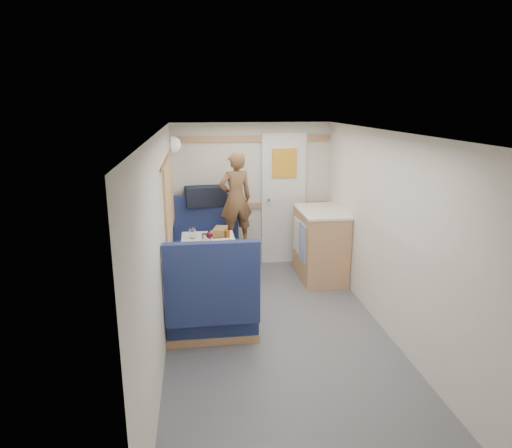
{
  "coord_description": "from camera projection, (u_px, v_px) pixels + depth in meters",
  "views": [
    {
      "loc": [
        -0.76,
        -4.0,
        2.27
      ],
      "look_at": [
        -0.12,
        0.9,
        0.94
      ],
      "focal_mm": 32.0,
      "sensor_mm": 36.0,
      "label": 1
    }
  ],
  "objects": [
    {
      "name": "pepper_grinder",
      "position": [
        209.0,
        234.0,
        5.33
      ],
      "size": [
        0.04,
        0.04,
        0.09
      ],
      "primitive_type": "cylinder",
      "color": "black",
      "rests_on": "dinette_table"
    },
    {
      "name": "ceiling",
      "position": [
        282.0,
        133.0,
        3.99
      ],
      "size": [
        4.5,
        4.5,
        0.0
      ],
      "primitive_type": "plane",
      "rotation": [
        3.14,
        0.0,
        0.0
      ],
      "color": "silver",
      "rests_on": "wall_back"
    },
    {
      "name": "oak_trim_high",
      "position": [
        252.0,
        139.0,
        6.18
      ],
      "size": [
        2.15,
        0.02,
        0.08
      ],
      "primitive_type": "cube",
      "color": "#AE814E",
      "rests_on": "wall_back"
    },
    {
      "name": "oak_trim_low",
      "position": [
        252.0,
        206.0,
        6.43
      ],
      "size": [
        2.15,
        0.02,
        0.08
      ],
      "primitive_type": "cube",
      "color": "#AE814E",
      "rests_on": "wall_back"
    },
    {
      "name": "wall_right",
      "position": [
        393.0,
        238.0,
        4.39
      ],
      "size": [
        0.02,
        4.5,
        2.0
      ],
      "primitive_type": "cube",
      "color": "silver",
      "rests_on": "floor"
    },
    {
      "name": "wall_back",
      "position": [
        252.0,
        195.0,
        6.41
      ],
      "size": [
        2.2,
        0.02,
        2.0
      ],
      "primitive_type": "cube",
      "color": "silver",
      "rests_on": "floor"
    },
    {
      "name": "bench_far",
      "position": [
        207.0,
        253.0,
        6.14
      ],
      "size": [
        0.9,
        0.59,
        1.05
      ],
      "color": "navy",
      "rests_on": "floor"
    },
    {
      "name": "bread_loaf",
      "position": [
        220.0,
        232.0,
        5.4
      ],
      "size": [
        0.2,
        0.28,
        0.11
      ],
      "primitive_type": "cube",
      "rotation": [
        0.0,
        0.0,
        -0.26
      ],
      "color": "olive",
      "rests_on": "dinette_table"
    },
    {
      "name": "tray",
      "position": [
        223.0,
        244.0,
        5.09
      ],
      "size": [
        0.35,
        0.42,
        0.02
      ],
      "primitive_type": "cube",
      "rotation": [
        0.0,
        0.0,
        0.18
      ],
      "color": "white",
      "rests_on": "dinette_table"
    },
    {
      "name": "floor",
      "position": [
        279.0,
        339.0,
        4.51
      ],
      "size": [
        4.5,
        4.5,
        0.0
      ],
      "primitive_type": "plane",
      "color": "#515156",
      "rests_on": "ground"
    },
    {
      "name": "cheese_block",
      "position": [
        220.0,
        247.0,
        4.91
      ],
      "size": [
        0.12,
        0.09,
        0.04
      ],
      "primitive_type": "cube",
      "rotation": [
        0.0,
        0.0,
        0.21
      ],
      "color": "#D9C17D",
      "rests_on": "tray"
    },
    {
      "name": "galley_counter",
      "position": [
        320.0,
        244.0,
        5.98
      ],
      "size": [
        0.57,
        0.92,
        0.92
      ],
      "color": "#AE814E",
      "rests_on": "floor"
    },
    {
      "name": "side_window",
      "position": [
        168.0,
        197.0,
        5.01
      ],
      "size": [
        0.04,
        1.3,
        0.72
      ],
      "primitive_type": "cube",
      "color": "#AEBA9E",
      "rests_on": "wall_left"
    },
    {
      "name": "orange_fruit",
      "position": [
        230.0,
        242.0,
        5.0
      ],
      "size": [
        0.08,
        0.08,
        0.08
      ],
      "primitive_type": "sphere",
      "color": "orange",
      "rests_on": "tray"
    },
    {
      "name": "salt_grinder",
      "position": [
        211.0,
        242.0,
        5.07
      ],
      "size": [
        0.03,
        0.03,
        0.08
      ],
      "primitive_type": "cylinder",
      "color": "white",
      "rests_on": "dinette_table"
    },
    {
      "name": "wall_left",
      "position": [
        161.0,
        247.0,
        4.11
      ],
      "size": [
        0.02,
        4.5,
        2.0
      ],
      "primitive_type": "cube",
      "color": "silver",
      "rests_on": "floor"
    },
    {
      "name": "ledge",
      "position": [
        206.0,
        207.0,
        6.23
      ],
      "size": [
        0.9,
        0.14,
        0.04
      ],
      "primitive_type": "cube",
      "color": "#AE814E",
      "rests_on": "bench_far"
    },
    {
      "name": "tumbler_right",
      "position": [
        205.0,
        239.0,
        5.14
      ],
      "size": [
        0.07,
        0.07,
        0.11
      ],
      "primitive_type": "cylinder",
      "color": "white",
      "rests_on": "dinette_table"
    },
    {
      "name": "bench_near",
      "position": [
        212.0,
        309.0,
        4.48
      ],
      "size": [
        0.9,
        0.59,
        1.05
      ],
      "color": "navy",
      "rests_on": "floor"
    },
    {
      "name": "beer_glass",
      "position": [
        227.0,
        234.0,
        5.33
      ],
      "size": [
        0.06,
        0.06,
        0.09
      ],
      "primitive_type": "cylinder",
      "color": "brown",
      "rests_on": "dinette_table"
    },
    {
      "name": "tumbler_mid",
      "position": [
        192.0,
        233.0,
        5.33
      ],
      "size": [
        0.07,
        0.07,
        0.12
      ],
      "primitive_type": "cylinder",
      "color": "white",
      "rests_on": "dinette_table"
    },
    {
      "name": "dome_light",
      "position": [
        173.0,
        145.0,
        5.7
      ],
      "size": [
        0.2,
        0.2,
        0.2
      ],
      "primitive_type": "sphere",
      "color": "white",
      "rests_on": "wall_left"
    },
    {
      "name": "tumbler_left",
      "position": [
        188.0,
        247.0,
        4.85
      ],
      "size": [
        0.06,
        0.06,
        0.1
      ],
      "primitive_type": "cylinder",
      "color": "white",
      "rests_on": "dinette_table"
    },
    {
      "name": "person",
      "position": [
        236.0,
        199.0,
        5.9
      ],
      "size": [
        0.5,
        0.39,
        1.21
      ],
      "primitive_type": "imported",
      "rotation": [
        0.0,
        0.0,
        3.41
      ],
      "color": "brown",
      "rests_on": "bench_far"
    },
    {
      "name": "rear_door",
      "position": [
        283.0,
        197.0,
        6.44
      ],
      "size": [
        0.62,
        0.12,
        1.86
      ],
      "color": "white",
      "rests_on": "wall_back"
    },
    {
      "name": "dinette_table",
      "position": [
        209.0,
        255.0,
        5.24
      ],
      "size": [
        0.62,
        0.92,
        0.72
      ],
      "color": "white",
      "rests_on": "floor"
    },
    {
      "name": "duffel_bag",
      "position": [
        206.0,
        196.0,
        6.19
      ],
      "size": [
        0.58,
        0.34,
        0.26
      ],
      "primitive_type": "cube",
      "rotation": [
        0.0,
        0.0,
        0.15
      ],
      "color": "black",
      "rests_on": "ledge"
    },
    {
      "name": "wine_glass",
      "position": [
        209.0,
        236.0,
        5.0
      ],
      "size": [
        0.08,
        0.08,
        0.17
      ],
      "color": "white",
      "rests_on": "dinette_table"
    }
  ]
}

